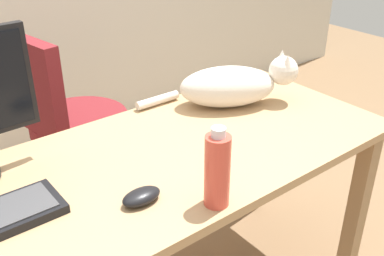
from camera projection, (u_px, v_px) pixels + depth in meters
The scene contains 5 objects.
desk at pixel (149, 187), 1.42m from camera, with size 1.66×0.68×0.71m.
office_chair at pixel (72, 145), 2.07m from camera, with size 0.49×0.48×0.94m.
cat at pixel (234, 85), 1.70m from camera, with size 0.54×0.34×0.20m.
computer_mouse at pixel (141, 196), 1.19m from camera, with size 0.11×0.06×0.04m, color black.
water_bottle at pixel (217, 170), 1.14m from camera, with size 0.07×0.07×0.22m.
Camera 1 is at (-0.62, -1.00, 1.45)m, focal length 42.62 mm.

